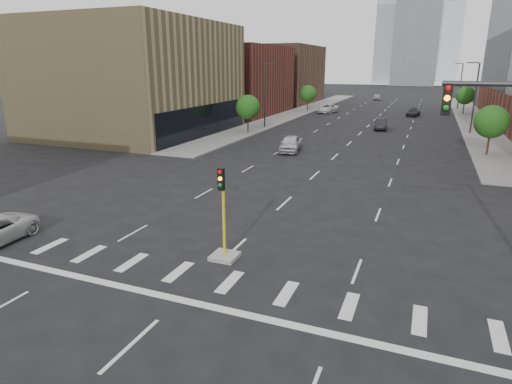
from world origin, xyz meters
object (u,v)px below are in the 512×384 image
Objects in this scene: car_near_left at (290,143)px; car_mid_right at (381,124)px; median_traffic_signal at (224,239)px; car_distant at (377,97)px; car_far_left at (328,109)px; car_deep_right at (413,112)px.

car_near_left reaches higher than car_mid_right.
median_traffic_signal is 99.44m from car_distant.
car_mid_right is 0.81× the size of car_far_left.
car_near_left is 73.39m from car_distant.
car_distant is (0.27, 73.39, -0.09)m from car_near_left.
car_near_left is at bearing -73.64° from car_far_left.
car_far_left is at bearing -171.63° from car_deep_right.
car_distant is at bearing 92.70° from median_traffic_signal.
car_far_left is at bearing 87.52° from car_near_left.
car_deep_right is 36.18m from car_distant.
car_distant is (4.96, 34.88, -0.05)m from car_far_left.
car_distant is at bearing 92.13° from car_mid_right.
car_near_left reaches higher than car_distant.
car_far_left is (-4.70, 38.51, -0.04)m from car_near_left.
median_traffic_signal reaches higher than car_far_left.
car_near_left is 0.85× the size of car_far_left.
car_far_left is 35.24m from car_distant.
car_distant is at bearing 80.35° from car_near_left.
car_near_left is (-4.95, 25.94, -0.13)m from median_traffic_signal.
median_traffic_signal is at bearing -95.82° from car_distant.
median_traffic_signal is 1.00× the size of car_distant.
car_distant is at bearing 114.18° from car_deep_right.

